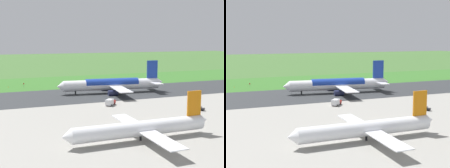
# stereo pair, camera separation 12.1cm
# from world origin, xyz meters

# --- Properties ---
(ground_plane) EXTENTS (800.00, 800.00, 0.00)m
(ground_plane) POSITION_xyz_m (0.00, 0.00, 0.00)
(ground_plane) COLOR #3D662D
(runway_asphalt) EXTENTS (600.00, 40.35, 0.06)m
(runway_asphalt) POSITION_xyz_m (0.00, 0.00, 0.03)
(runway_asphalt) COLOR #2D3033
(runway_asphalt) RESTS_ON ground
(apron_concrete) EXTENTS (440.00, 110.00, 0.05)m
(apron_concrete) POSITION_xyz_m (0.00, 68.20, 0.03)
(apron_concrete) COLOR gray
(apron_concrete) RESTS_ON ground
(grass_verge_foreground) EXTENTS (600.00, 80.00, 0.04)m
(grass_verge_foreground) POSITION_xyz_m (0.00, -35.76, 0.02)
(grass_verge_foreground) COLOR #346B27
(grass_verge_foreground) RESTS_ON ground
(airliner_main) EXTENTS (54.13, 44.40, 15.88)m
(airliner_main) POSITION_xyz_m (-14.86, 0.04, 4.35)
(airliner_main) COLOR white
(airliner_main) RESTS_ON ground
(airliner_parked_mid) EXTENTS (42.73, 34.86, 12.51)m
(airliner_parked_mid) POSITION_xyz_m (4.92, 71.86, 3.42)
(airliner_parked_mid) COLOR white
(airliner_parked_mid) RESTS_ON ground
(service_truck_baggage) EXTENTS (5.64, 5.74, 2.65)m
(service_truck_baggage) POSITION_xyz_m (-3.12, 27.33, 1.40)
(service_truck_baggage) COLOR #B21914
(service_truck_baggage) RESTS_ON ground
(service_car_followme) EXTENTS (4.18, 4.30, 1.62)m
(service_car_followme) POSITION_xyz_m (-31.07, 47.83, 0.84)
(service_car_followme) COLOR black
(service_car_followme) RESTS_ON ground
(no_stopping_sign) EXTENTS (0.60, 0.10, 2.47)m
(no_stopping_sign) POSITION_xyz_m (24.67, -33.03, 1.47)
(no_stopping_sign) COLOR slate
(no_stopping_sign) RESTS_ON ground
(traffic_cone_orange) EXTENTS (0.40, 0.40, 0.55)m
(traffic_cone_orange) POSITION_xyz_m (32.62, -36.72, 0.28)
(traffic_cone_orange) COLOR orange
(traffic_cone_orange) RESTS_ON ground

